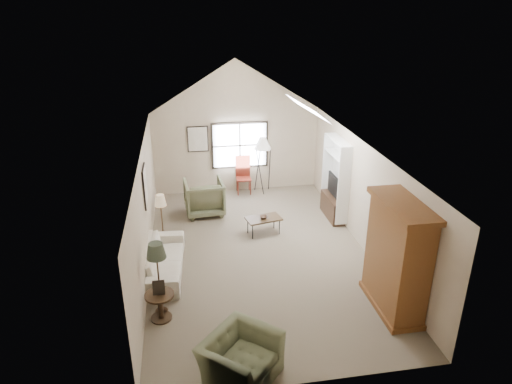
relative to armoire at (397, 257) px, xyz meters
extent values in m
cube|color=#706250|center=(-2.18, 2.40, -1.10)|extent=(5.00, 8.00, 0.01)
cube|color=#B9A88C|center=(-2.18, 6.40, 0.15)|extent=(5.00, 0.01, 2.50)
cube|color=#B9A88C|center=(-2.18, -1.60, 0.15)|extent=(5.00, 0.01, 2.50)
cube|color=#B9A88C|center=(-4.68, 2.40, 0.15)|extent=(0.01, 8.00, 2.50)
cube|color=#B9A88C|center=(0.32, 2.40, 0.15)|extent=(0.01, 8.00, 2.50)
cube|color=black|center=(-2.08, 6.36, 0.35)|extent=(1.72, 0.08, 1.42)
cube|color=black|center=(-4.65, 2.70, 0.65)|extent=(0.68, 0.04, 0.88)
cube|color=black|center=(-3.33, 6.37, 0.60)|extent=(0.62, 0.04, 0.78)
cube|color=brown|center=(0.00, 0.00, 0.00)|extent=(0.60, 1.50, 2.20)
cube|color=white|center=(0.16, 4.00, 0.05)|extent=(0.32, 1.30, 2.10)
cube|color=#382316|center=(0.14, 4.00, -0.80)|extent=(0.34, 1.18, 0.60)
cube|color=black|center=(0.14, 4.00, -0.18)|extent=(0.05, 0.90, 0.55)
imported|color=beige|center=(-4.38, 1.96, -0.78)|extent=(0.99, 2.22, 0.63)
imported|color=#525A3F|center=(-3.11, -1.30, -0.73)|extent=(1.49, 1.50, 0.73)
imported|color=#575C40|center=(-3.29, 4.83, -0.62)|extent=(1.11, 1.14, 0.97)
cube|color=#3B2818|center=(-1.89, 3.35, -0.88)|extent=(0.95, 0.65, 0.44)
imported|color=#3A2118|center=(-1.89, 3.35, -0.63)|extent=(0.25, 0.25, 0.05)
cylinder|color=#392A17|center=(-4.38, 0.36, -0.83)|extent=(0.58, 0.58, 0.54)
cube|color=maroon|center=(-2.01, 6.10, -0.53)|extent=(0.46, 0.46, 1.13)
camera|label=1|loc=(-3.79, -6.77, 4.38)|focal=32.00mm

